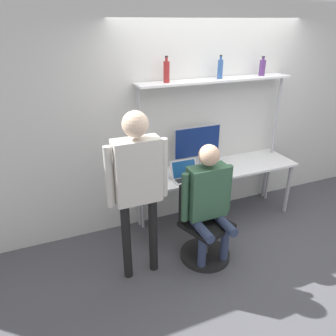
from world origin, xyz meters
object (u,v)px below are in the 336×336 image
(person_standing, at_px, (137,176))
(office_chair, at_px, (203,235))
(cell_phone, at_px, (206,175))
(monitor, at_px, (197,144))
(bottle_purple, at_px, (262,67))
(bottle_blue, at_px, (220,69))
(laptop, at_px, (185,174))
(bottle_red, at_px, (166,71))
(person_seated, at_px, (209,196))

(person_standing, bearing_deg, office_chair, -0.82)
(cell_phone, bearing_deg, monitor, 85.04)
(bottle_purple, bearing_deg, bottle_blue, -180.00)
(laptop, xyz_separation_m, bottle_red, (-0.13, 0.27, 1.15))
(cell_phone, relative_size, bottle_red, 0.53)
(office_chair, xyz_separation_m, bottle_blue, (0.57, 0.79, 1.68))
(cell_phone, bearing_deg, bottle_red, 142.65)
(bottle_purple, bearing_deg, office_chair, -146.10)
(cell_phone, bearing_deg, bottle_blue, 46.59)
(laptop, xyz_separation_m, cell_phone, (0.27, -0.03, -0.06))
(person_standing, xyz_separation_m, bottle_blue, (1.31, 0.78, 0.81))
(monitor, height_order, person_seated, person_seated)
(bottle_blue, bearing_deg, office_chair, -125.80)
(cell_phone, height_order, person_standing, person_standing)
(monitor, height_order, bottle_red, bottle_red)
(cell_phone, distance_m, office_chair, 0.74)
(person_standing, bearing_deg, cell_phone, 25.10)
(monitor, bearing_deg, cell_phone, -94.96)
(office_chair, bearing_deg, bottle_purple, 33.90)
(person_seated, bearing_deg, monitor, 70.54)
(cell_phone, distance_m, person_standing, 1.19)
(bottle_red, relative_size, bottle_purple, 1.22)
(person_seated, bearing_deg, cell_phone, 62.98)
(monitor, bearing_deg, bottle_purple, -0.58)
(person_standing, bearing_deg, bottle_blue, 30.87)
(monitor, bearing_deg, office_chair, -111.24)
(cell_phone, height_order, bottle_red, bottle_red)
(bottle_blue, relative_size, bottle_purple, 1.15)
(monitor, height_order, office_chair, monitor)
(laptop, distance_m, person_standing, 0.96)
(bottle_red, bearing_deg, laptop, -65.09)
(bottle_blue, xyz_separation_m, bottle_purple, (0.61, 0.00, -0.02))
(person_standing, bearing_deg, laptop, 34.25)
(office_chair, relative_size, bottle_blue, 3.37)
(person_standing, distance_m, bottle_blue, 1.72)
(cell_phone, distance_m, bottle_purple, 1.51)
(monitor, height_order, person_standing, person_standing)
(laptop, relative_size, bottle_red, 1.19)
(laptop, bearing_deg, bottle_blue, 25.93)
(person_seated, bearing_deg, bottle_red, 98.63)
(laptop, distance_m, office_chair, 0.75)
(laptop, xyz_separation_m, person_seated, (0.00, -0.56, -0.01))
(cell_phone, relative_size, bottle_blue, 0.56)
(person_seated, height_order, person_standing, person_standing)
(office_chair, distance_m, bottle_purple, 2.19)
(cell_phone, height_order, person_seated, person_seated)
(laptop, relative_size, bottle_purple, 1.45)
(monitor, relative_size, cell_phone, 4.22)
(person_standing, distance_m, bottle_red, 1.29)
(laptop, bearing_deg, bottle_purple, 13.12)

